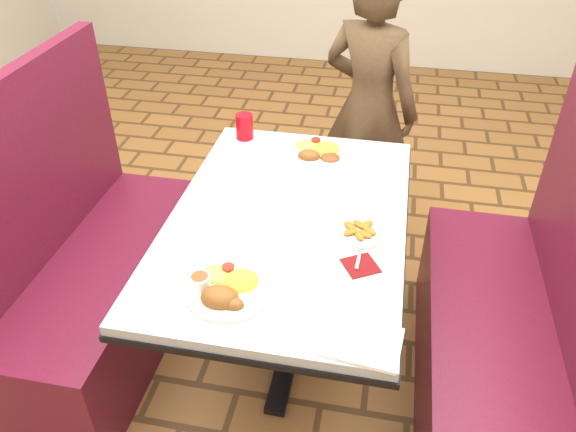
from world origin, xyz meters
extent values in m
plane|color=#9C6733|center=(0.00, 0.00, 0.00)|extent=(7.00, 7.00, 0.00)
cube|color=#B7B9BC|center=(0.00, 0.00, 0.73)|extent=(0.80, 1.20, 0.03)
cube|color=black|center=(0.00, 0.00, 0.70)|extent=(0.81, 1.21, 0.02)
cylinder|color=black|center=(0.00, 0.00, 0.36)|extent=(0.10, 0.10, 0.69)
cube|color=black|center=(0.00, 0.00, 0.01)|extent=(0.55, 0.08, 0.03)
cube|color=black|center=(0.00, 0.00, 0.01)|extent=(0.08, 0.55, 0.03)
cube|color=maroon|center=(-0.75, 0.00, 0.23)|extent=(0.45, 1.20, 0.45)
cube|color=maroon|center=(-0.97, 0.00, 0.70)|extent=(0.06, 1.20, 0.95)
cube|color=maroon|center=(0.75, 0.00, 0.23)|extent=(0.45, 1.20, 0.45)
imported|color=brown|center=(0.20, 1.04, 0.69)|extent=(0.60, 0.51, 1.38)
cylinder|color=white|center=(-0.10, -0.40, 0.76)|extent=(0.26, 0.26, 0.02)
ellipsoid|color=yellow|center=(-0.07, -0.37, 0.79)|extent=(0.10, 0.10, 0.05)
ellipsoid|color=#8FC54F|center=(-0.14, -0.35, 0.78)|extent=(0.10, 0.09, 0.03)
cylinder|color=red|center=(-0.11, -0.33, 0.78)|extent=(0.04, 0.04, 0.01)
ellipsoid|color=brown|center=(-0.10, -0.45, 0.80)|extent=(0.11, 0.09, 0.06)
ellipsoid|color=brown|center=(-0.06, -0.47, 0.79)|extent=(0.06, 0.05, 0.04)
cylinder|color=white|center=(-0.18, -0.41, 0.78)|extent=(0.06, 0.06, 0.04)
cylinder|color=#613212|center=(-0.18, -0.41, 0.80)|extent=(0.05, 0.05, 0.00)
cylinder|color=white|center=(0.04, 0.43, 0.76)|extent=(0.26, 0.26, 0.02)
ellipsoid|color=yellow|center=(0.07, 0.46, 0.79)|extent=(0.11, 0.11, 0.05)
ellipsoid|color=#8FC54F|center=(-0.01, 0.48, 0.78)|extent=(0.11, 0.09, 0.03)
cylinder|color=red|center=(0.02, 0.50, 0.79)|extent=(0.04, 0.04, 0.01)
ellipsoid|color=brown|center=(0.09, 0.40, 0.78)|extent=(0.08, 0.08, 0.03)
ellipsoid|color=brown|center=(0.01, 0.39, 0.79)|extent=(0.09, 0.07, 0.05)
cylinder|color=white|center=(0.25, -0.05, 0.76)|extent=(0.17, 0.17, 0.01)
cube|color=#600E10|center=(0.27, -0.21, 0.75)|extent=(0.13, 0.13, 0.00)
cube|color=silver|center=(0.26, -0.17, 0.76)|extent=(0.02, 0.14, 0.00)
cylinder|color=red|center=(-0.29, 0.52, 0.80)|extent=(0.07, 0.07, 0.11)
cube|color=white|center=(0.30, -0.52, 0.76)|extent=(0.22, 0.17, 0.01)
cube|color=silver|center=(-0.06, -0.32, 0.76)|extent=(0.01, 0.17, 0.00)
cube|color=silver|center=(-0.06, -0.36, 0.76)|extent=(0.03, 0.16, 0.00)
camera|label=1|loc=(0.30, -1.53, 1.88)|focal=35.00mm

